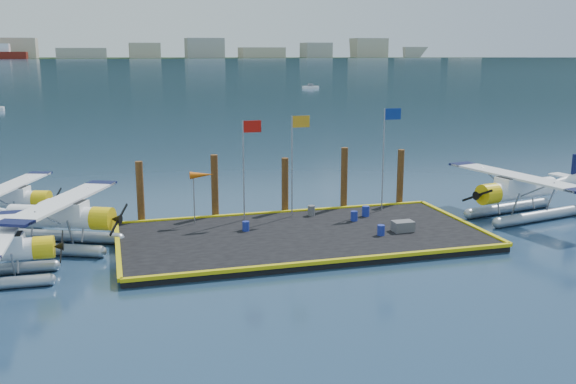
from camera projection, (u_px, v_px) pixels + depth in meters
name	position (u px, v px, depth m)	size (l,w,h in m)	color
ground	(302.00, 240.00, 35.98)	(4000.00, 4000.00, 0.00)	navy
dock	(302.00, 237.00, 35.94)	(20.00, 10.00, 0.40)	black
dock_bumpers	(302.00, 232.00, 35.87)	(20.25, 10.25, 0.18)	#C4B60B
far_backdrop	(200.00, 51.00, 1730.74)	(3050.00, 2050.00, 810.00)	black
seaplane_b	(58.00, 220.00, 34.21)	(9.40, 9.86, 3.62)	#99A0A7
seaplane_c	(6.00, 202.00, 39.10)	(8.47, 9.03, 3.24)	#99A0A7
seaplane_d	(519.00, 193.00, 40.49)	(9.75, 10.60, 3.75)	#99A0A7
drum_0	(246.00, 226.00, 36.37)	(0.39, 0.39, 0.56)	navy
drum_1	(381.00, 230.00, 35.50)	(0.41, 0.41, 0.58)	navy
drum_2	(354.00, 216.00, 38.52)	(0.42, 0.42, 0.59)	navy
drum_4	(366.00, 211.00, 39.59)	(0.45, 0.45, 0.64)	navy
drum_5	(311.00, 211.00, 39.75)	(0.45, 0.45, 0.63)	#55555A
crate	(403.00, 226.00, 36.30)	(1.17, 0.78, 0.58)	#55555A
flagpole_red	(247.00, 154.00, 38.00)	(1.14, 0.08, 6.00)	gray
flagpole_yellow	(295.00, 150.00, 38.76)	(1.14, 0.08, 6.20)	gray
flagpole_blue	(387.00, 144.00, 40.31)	(1.14, 0.08, 6.50)	gray
windsock	(201.00, 176.00, 37.53)	(1.40, 0.44, 3.12)	gray
piling_0	(140.00, 194.00, 38.38)	(0.44, 0.44, 4.00)	#432513
piling_1	(215.00, 188.00, 39.55)	(0.44, 0.44, 4.20)	#432513
piling_2	(285.00, 187.00, 40.78)	(0.44, 0.44, 3.80)	#432513
piling_3	(344.00, 180.00, 41.78)	(0.44, 0.44, 4.30)	#432513
piling_4	(400.00, 179.00, 42.87)	(0.44, 0.44, 4.00)	#432513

